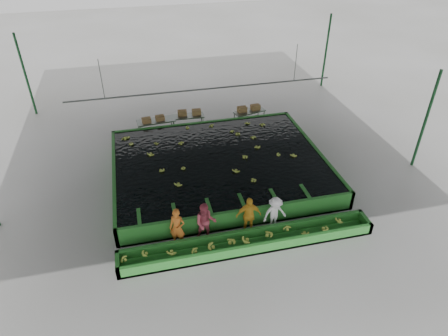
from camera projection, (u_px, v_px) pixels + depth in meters
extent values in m
plane|color=gray|center=(227.00, 192.00, 18.38)|extent=(80.00, 80.00, 0.00)
cube|color=slate|center=(227.00, 90.00, 15.59)|extent=(20.00, 22.00, 0.04)
cube|color=black|center=(219.00, 159.00, 19.12)|extent=(9.70, 7.70, 0.00)
cylinder|color=#59605B|center=(204.00, 89.00, 20.74)|extent=(0.08, 0.08, 14.00)
cylinder|color=#59605B|center=(101.00, 79.00, 19.21)|extent=(0.04, 0.04, 2.00)
cylinder|color=#59605B|center=(296.00, 63.00, 21.15)|extent=(0.04, 0.04, 2.00)
imported|color=#CC6721|center=(177.00, 228.00, 15.15)|extent=(0.72, 0.62, 1.67)
imported|color=#AA3D4D|center=(206.00, 223.00, 15.34)|extent=(0.94, 0.78, 1.73)
imported|color=gold|center=(248.00, 216.00, 15.68)|extent=(1.04, 0.48, 1.73)
imported|color=white|center=(275.00, 213.00, 15.95)|extent=(1.04, 0.66, 1.52)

